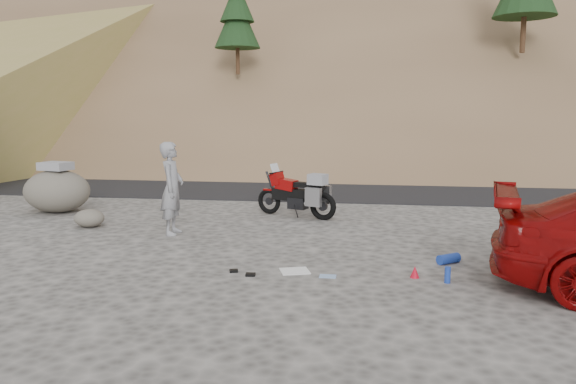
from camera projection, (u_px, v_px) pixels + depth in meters
ground at (270, 248)px, 10.76m from camera, size 140.00×140.00×0.00m
road at (317, 187)px, 19.56m from camera, size 120.00×7.00×0.05m
hillside at (354, 14)px, 49.17m from camera, size 120.00×73.00×46.72m
motorcycle at (299, 195)px, 13.85m from camera, size 2.11×1.12×1.32m
man at (173, 234)px, 12.04m from camera, size 0.53×0.75×1.97m
boulder at (57, 191)px, 14.55m from camera, size 2.13×1.99×1.28m
small_rock at (89, 218)px, 12.72m from camera, size 0.84×0.80×0.41m
gear_white_cloth at (295, 271)px, 9.21m from camera, size 0.57×0.53×0.02m
gear_blue_mat at (449, 259)px, 9.68m from camera, size 0.44×0.40×0.17m
gear_bottle at (448, 275)px, 8.58m from camera, size 0.10×0.10×0.25m
gear_funnel at (415, 272)px, 8.86m from camera, size 0.17×0.17×0.19m
gear_glove_a at (251, 275)px, 8.96m from camera, size 0.16×0.12×0.04m
gear_glove_b at (234, 271)px, 9.17m from camera, size 0.16×0.14×0.04m
gear_blue_cloth at (328, 276)px, 8.93m from camera, size 0.27×0.20×0.01m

